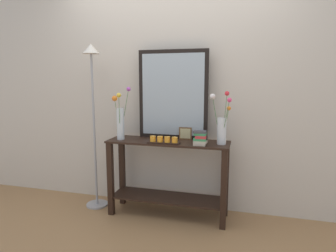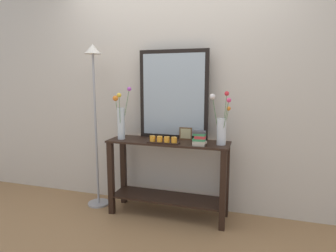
{
  "view_description": "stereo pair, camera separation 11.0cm",
  "coord_description": "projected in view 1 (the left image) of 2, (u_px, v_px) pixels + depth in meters",
  "views": [
    {
      "loc": [
        0.75,
        -2.76,
        1.4
      ],
      "look_at": [
        0.0,
        0.0,
        0.95
      ],
      "focal_mm": 30.76,
      "sensor_mm": 36.0,
      "label": 1
    },
    {
      "loc": [
        0.85,
        -2.73,
        1.4
      ],
      "look_at": [
        0.0,
        0.0,
        0.95
      ],
      "focal_mm": 30.76,
      "sensor_mm": 36.0,
      "label": 2
    }
  ],
  "objects": [
    {
      "name": "ground_plane",
      "position": [
        168.0,
        215.0,
        3.04
      ],
      "size": [
        7.0,
        6.0,
        0.02
      ],
      "primitive_type": "cube",
      "color": "#997047"
    },
    {
      "name": "wall_back",
      "position": [
        175.0,
        85.0,
        3.12
      ],
      "size": [
        6.4,
        0.08,
        2.7
      ],
      "primitive_type": "cube",
      "color": "beige",
      "rests_on": "ground"
    },
    {
      "name": "console_table",
      "position": [
        168.0,
        171.0,
        2.97
      ],
      "size": [
        1.24,
        0.37,
        0.79
      ],
      "color": "black",
      "rests_on": "ground"
    },
    {
      "name": "mirror_leaning",
      "position": [
        173.0,
        95.0,
        2.99
      ],
      "size": [
        0.74,
        0.03,
        0.92
      ],
      "color": "black",
      "rests_on": "console_table"
    },
    {
      "name": "tall_vase_left",
      "position": [
        120.0,
        119.0,
        2.96
      ],
      "size": [
        0.19,
        0.17,
        0.54
      ],
      "color": "silver",
      "rests_on": "console_table"
    },
    {
      "name": "vase_right",
      "position": [
        222.0,
        126.0,
        2.74
      ],
      "size": [
        0.22,
        0.17,
        0.51
      ],
      "color": "silver",
      "rests_on": "console_table"
    },
    {
      "name": "candle_tray",
      "position": [
        164.0,
        140.0,
        2.81
      ],
      "size": [
        0.32,
        0.09,
        0.07
      ],
      "color": "black",
      "rests_on": "console_table"
    },
    {
      "name": "picture_frame_small",
      "position": [
        185.0,
        133.0,
        2.99
      ],
      "size": [
        0.13,
        0.01,
        0.13
      ],
      "color": "brown",
      "rests_on": "console_table"
    },
    {
      "name": "book_stack",
      "position": [
        200.0,
        138.0,
        2.72
      ],
      "size": [
        0.14,
        0.09,
        0.14
      ],
      "color": "#B2A893",
      "rests_on": "console_table"
    },
    {
      "name": "floor_lamp",
      "position": [
        93.0,
        99.0,
        3.08
      ],
      "size": [
        0.24,
        0.24,
        1.78
      ],
      "color": "#9E9EA3",
      "rests_on": "ground"
    }
  ]
}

